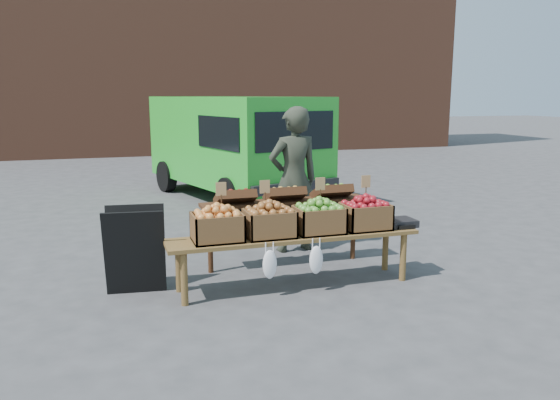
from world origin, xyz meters
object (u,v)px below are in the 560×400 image
object	(u,v)px
chalkboard_sign	(135,250)
crate_russet_pears	(269,223)
vendor	(294,180)
delivery_van	(234,148)
back_table	(285,223)
crate_green_apples	(365,216)
crate_golden_apples	(217,227)
crate_red_apples	(319,220)
display_bench	(294,260)
weighing_scale	(399,223)

from	to	relation	value
chalkboard_sign	crate_russet_pears	bearing A→B (deg)	-6.67
vendor	delivery_van	bearing A→B (deg)	-98.26
back_table	crate_green_apples	xyz separation A→B (m)	(0.70, -0.72, 0.19)
crate_golden_apples	crate_red_apples	distance (m)	1.10
crate_russet_pears	crate_green_apples	world-z (taller)	same
crate_green_apples	display_bench	bearing A→B (deg)	180.00
back_table	chalkboard_sign	bearing A→B (deg)	-167.14
crate_golden_apples	crate_green_apples	bearing A→B (deg)	0.00
vendor	crate_golden_apples	bearing A→B (deg)	39.50
crate_russet_pears	crate_red_apples	xyz separation A→B (m)	(0.55, 0.00, 0.00)
back_table	crate_russet_pears	xyz separation A→B (m)	(-0.40, -0.72, 0.19)
delivery_van	display_bench	world-z (taller)	delivery_van
weighing_scale	crate_green_apples	bearing A→B (deg)	180.00
chalkboard_sign	delivery_van	bearing A→B (deg)	72.79
crate_green_apples	weighing_scale	world-z (taller)	crate_green_apples
display_bench	crate_golden_apples	bearing A→B (deg)	180.00
weighing_scale	vendor	bearing A→B (deg)	121.61
delivery_van	crate_green_apples	xyz separation A→B (m)	(0.25, -5.29, -0.29)
chalkboard_sign	vendor	bearing A→B (deg)	32.23
vendor	back_table	world-z (taller)	vendor
back_table	crate_golden_apples	world-z (taller)	back_table
display_bench	crate_green_apples	xyz separation A→B (m)	(0.82, 0.00, 0.42)
delivery_van	vendor	xyz separation A→B (m)	(-0.13, -3.98, -0.05)
weighing_scale	back_table	bearing A→B (deg)	147.29
delivery_van	crate_russet_pears	world-z (taller)	delivery_van
crate_golden_apples	crate_red_apples	bearing A→B (deg)	0.00
back_table	crate_russet_pears	bearing A→B (deg)	-119.29
crate_red_apples	weighing_scale	world-z (taller)	crate_red_apples
chalkboard_sign	crate_red_apples	distance (m)	1.94
delivery_van	vendor	bearing A→B (deg)	-108.15
delivery_van	crate_green_apples	distance (m)	5.30
crate_red_apples	weighing_scale	size ratio (longest dim) A/B	1.47
crate_golden_apples	crate_russet_pears	distance (m)	0.55
crate_golden_apples	weighing_scale	distance (m)	2.08
display_bench	weighing_scale	xyz separation A→B (m)	(1.25, 0.00, 0.33)
delivery_van	weighing_scale	distance (m)	5.34
vendor	display_bench	bearing A→B (deg)	64.87
chalkboard_sign	crate_golden_apples	bearing A→B (deg)	-15.17
vendor	chalkboard_sign	size ratio (longest dim) A/B	2.07
crate_red_apples	crate_green_apples	distance (m)	0.55
crate_red_apples	vendor	bearing A→B (deg)	82.61
vendor	weighing_scale	xyz separation A→B (m)	(0.81, -1.31, -0.33)
vendor	crate_golden_apples	xyz separation A→B (m)	(-1.27, -1.31, -0.23)
display_bench	crate_golden_apples	world-z (taller)	crate_golden_apples
chalkboard_sign	weighing_scale	distance (m)	2.89
chalkboard_sign	back_table	world-z (taller)	back_table
crate_red_apples	crate_golden_apples	bearing A→B (deg)	180.00
delivery_van	display_bench	distance (m)	5.37
delivery_van	crate_golden_apples	bearing A→B (deg)	-121.09
delivery_van	chalkboard_sign	size ratio (longest dim) A/B	4.87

